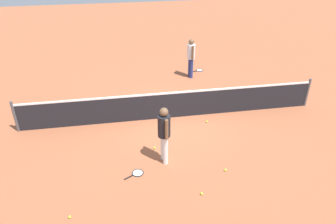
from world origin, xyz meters
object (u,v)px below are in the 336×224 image
object	(u,v)px
player_near_side	(164,131)
tennis_ball_by_net	(225,170)
tennis_ball_near_player	(70,217)
tennis_ball_stray_left	(202,194)
player_far_side	(191,55)
tennis_ball_midcourt	(154,148)
tennis_racket_far_player	(199,70)
tennis_ball_baseline	(207,122)
tennis_racket_near_player	(137,173)
tennis_ball_stray_right	(164,135)

from	to	relation	value
player_near_side	tennis_ball_by_net	bearing A→B (deg)	-24.56
tennis_ball_near_player	tennis_ball_stray_left	bearing A→B (deg)	3.66
player_far_side	tennis_ball_midcourt	size ratio (longest dim) A/B	25.76
tennis_ball_near_player	player_near_side	bearing A→B (deg)	34.31
tennis_racket_far_player	tennis_ball_stray_left	size ratio (longest dim) A/B	9.18
tennis_ball_stray_left	tennis_ball_midcourt	bearing A→B (deg)	113.35
player_far_side	tennis_ball_by_net	size ratio (longest dim) A/B	25.76
tennis_ball_near_player	tennis_ball_by_net	world-z (taller)	same
player_near_side	tennis_ball_baseline	distance (m)	2.67
tennis_ball_near_player	tennis_ball_by_net	size ratio (longest dim) A/B	1.00
tennis_racket_near_player	tennis_ball_baseline	xyz separation A→B (m)	(2.55, 2.19, 0.02)
player_near_side	tennis_racket_far_player	xyz separation A→B (m)	(2.63, 6.21, -1.00)
tennis_racket_near_player	tennis_ball_baseline	size ratio (longest dim) A/B	8.97
tennis_ball_stray_right	tennis_ball_stray_left	bearing A→B (deg)	-79.39
tennis_racket_far_player	tennis_ball_by_net	size ratio (longest dim) A/B	9.18
tennis_racket_far_player	tennis_ball_stray_right	bearing A→B (deg)	-116.16
tennis_ball_by_net	tennis_ball_midcourt	world-z (taller)	same
tennis_ball_stray_left	tennis_ball_stray_right	bearing A→B (deg)	100.61
tennis_ball_midcourt	tennis_ball_stray_left	world-z (taller)	same
tennis_ball_midcourt	tennis_racket_near_player	bearing A→B (deg)	-120.94
player_far_side	tennis_ball_baseline	size ratio (longest dim) A/B	25.76
tennis_ball_near_player	tennis_ball_by_net	bearing A→B (deg)	13.41
player_near_side	tennis_racket_far_player	bearing A→B (deg)	67.03
tennis_racket_near_player	tennis_ball_stray_left	world-z (taller)	tennis_ball_stray_left
tennis_ball_by_net	tennis_ball_near_player	bearing A→B (deg)	-166.59
tennis_ball_midcourt	tennis_ball_stray_right	bearing A→B (deg)	58.44
tennis_ball_by_net	tennis_racket_near_player	bearing A→B (deg)	172.82
player_near_side	player_far_side	size ratio (longest dim) A/B	1.00
tennis_racket_far_player	tennis_ball_midcourt	size ratio (longest dim) A/B	9.18
tennis_ball_by_net	tennis_ball_baseline	bearing A→B (deg)	85.67
player_far_side	tennis_ball_near_player	size ratio (longest dim) A/B	25.76
tennis_ball_stray_left	tennis_ball_stray_right	world-z (taller)	same
tennis_ball_by_net	tennis_ball_stray_left	distance (m)	1.14
player_near_side	tennis_ball_stray_left	world-z (taller)	player_near_side
tennis_racket_near_player	tennis_ball_midcourt	size ratio (longest dim) A/B	8.97
player_far_side	tennis_racket_far_player	bearing A→B (deg)	47.44
player_near_side	tennis_racket_near_player	distance (m)	1.35
tennis_ball_midcourt	tennis_ball_stray_left	size ratio (longest dim) A/B	1.00
tennis_ball_near_player	tennis_ball_stray_left	distance (m)	3.13
tennis_ball_midcourt	tennis_ball_stray_left	distance (m)	2.25
player_near_side	tennis_ball_stray_left	bearing A→B (deg)	-64.61
tennis_ball_midcourt	tennis_ball_stray_right	world-z (taller)	same
tennis_ball_by_net	tennis_ball_stray_left	xyz separation A→B (m)	(-0.86, -0.75, 0.00)
tennis_ball_baseline	tennis_ball_stray_left	size ratio (longest dim) A/B	1.00
tennis_ball_baseline	player_near_side	bearing A→B (deg)	-134.50
tennis_ball_stray_left	tennis_ball_near_player	bearing A→B (deg)	-176.34
player_near_side	tennis_ball_midcourt	world-z (taller)	player_near_side
player_near_side	tennis_ball_midcourt	size ratio (longest dim) A/B	25.76
tennis_ball_stray_right	tennis_ball_baseline	bearing A→B (deg)	19.08
player_far_side	tennis_racket_near_player	xyz separation A→B (m)	(-2.87, -6.00, -1.00)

